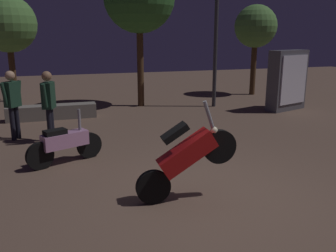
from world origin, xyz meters
TOP-DOWN VIEW (x-y plane):
  - ground_plane at (0.00, 0.00)m, footprint 40.00×40.00m
  - motorcycle_red_foreground at (-0.47, -0.08)m, footprint 1.66×0.35m
  - motorcycle_pink_parked_left at (-2.28, 2.29)m, footprint 1.56×0.75m
  - person_rider_beside at (-3.44, 4.53)m, footprint 0.49×0.57m
  - person_bystander_far at (-2.57, 4.00)m, footprint 0.34×0.66m
  - streetlamp_near at (3.25, 7.03)m, footprint 0.36×0.36m
  - tree_center_bg at (6.06, 9.08)m, footprint 1.82×1.82m
  - tree_right_bg at (-3.97, 10.40)m, footprint 2.18×2.18m
  - kiosk_billboard at (5.45, 5.69)m, footprint 1.68×0.98m
  - planter_wall_low at (-2.55, 6.66)m, footprint 2.74×0.50m

SIDE VIEW (x-z plane):
  - ground_plane at x=0.00m, z-range 0.00..0.00m
  - planter_wall_low at x=-2.55m, z-range 0.00..0.45m
  - motorcycle_pink_parked_left at x=-2.28m, z-range -0.12..0.99m
  - motorcycle_red_foreground at x=-0.47m, z-range -0.07..1.56m
  - kiosk_billboard at x=5.45m, z-range 0.00..2.10m
  - person_rider_beside at x=-3.44m, z-range 0.18..1.93m
  - person_bystander_far at x=-2.57m, z-range 0.18..1.95m
  - tree_center_bg at x=6.06m, z-range 0.99..4.87m
  - streetlamp_near at x=3.25m, z-range 0.66..5.32m
  - tree_right_bg at x=-3.97m, z-range 0.94..5.06m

